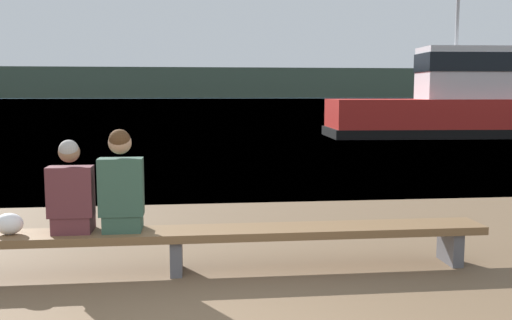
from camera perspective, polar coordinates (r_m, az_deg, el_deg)
name	(u,v)px	position (r m, az deg, el deg)	size (l,w,h in m)	color
water_surface	(191,100)	(129.35, -6.56, 5.96)	(240.00, 240.00, 0.00)	#5684A3
far_shoreline	(191,83)	(192.21, -6.56, 7.69)	(600.00, 12.00, 9.77)	#384233
bench_main	(176,238)	(5.94, -7.97, -7.70)	(6.49, 0.49, 0.44)	brown
person_left	(71,193)	(5.96, -18.00, -3.16)	(0.44, 0.38, 0.94)	#56282D
person_right	(121,186)	(5.87, -13.32, -2.52)	(0.44, 0.39, 1.04)	#2D4C3D
shopping_bag	(9,224)	(6.17, -23.46, -5.88)	(0.27, 0.20, 0.21)	white
tugboat_red	(453,109)	(25.16, 19.10, 4.88)	(10.35, 3.73, 6.55)	red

